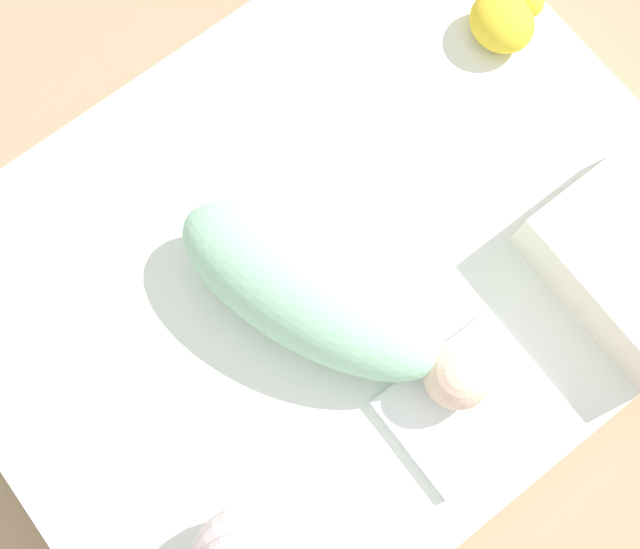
% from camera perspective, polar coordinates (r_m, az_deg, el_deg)
% --- Properties ---
extents(ground_plane, '(12.00, 12.00, 0.00)m').
position_cam_1_polar(ground_plane, '(1.41, 0.57, -0.32)').
color(ground_plane, '#9E8466').
extents(bed_mattress, '(1.27, 0.99, 0.12)m').
position_cam_1_polar(bed_mattress, '(1.35, 0.60, 0.26)').
color(bed_mattress, white).
rests_on(bed_mattress, ground_plane).
extents(burp_cloth, '(0.25, 0.20, 0.02)m').
position_cam_1_polar(burp_cloth, '(1.27, 11.04, -9.69)').
color(burp_cloth, white).
rests_on(burp_cloth, bed_mattress).
extents(swaddled_baby, '(0.36, 0.56, 0.17)m').
position_cam_1_polar(swaddled_baby, '(1.20, 0.20, -1.65)').
color(swaddled_baby, '#99D6B2').
rests_on(swaddled_baby, bed_mattress).
extents(turtle_plush, '(0.15, 0.13, 0.08)m').
position_cam_1_polar(turtle_plush, '(1.47, 13.90, 18.31)').
color(turtle_plush, yellow).
rests_on(turtle_plush, bed_mattress).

